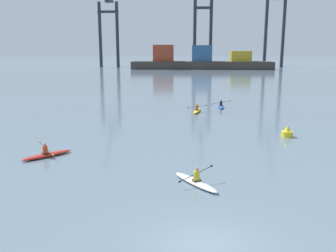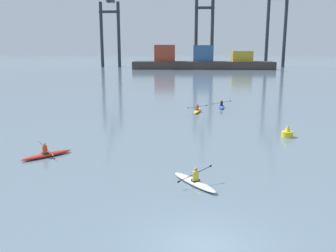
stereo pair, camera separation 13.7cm
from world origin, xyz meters
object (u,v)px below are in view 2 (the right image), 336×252
Objects in this scene: channel_buoy at (287,133)px; kayak_white at (194,181)px; gantry_crane_west_mid at (204,20)px; kayak_yellow at (197,111)px; gantry_crane_west at (109,22)px; gantry_crane_east_mid at (278,13)px; kayak_blue at (221,106)px; kayak_red at (46,154)px; container_barge at (201,61)px.

channel_buoy is 13.12m from kayak_white.
kayak_white is at bearing -91.95° from gantry_crane_west_mid.
kayak_yellow is 1.12× the size of kayak_white.
gantry_crane_west is 0.88× the size of gantry_crane_east_mid.
channel_buoy is at bearing -57.80° from kayak_yellow.
gantry_crane_west is 10.43× the size of kayak_yellow.
kayak_yellow is 1.01× the size of kayak_blue.
kayak_white is 1.06× the size of kayak_red.
kayak_blue is (-4.06, 14.44, -0.19)m from channel_buoy.
gantry_crane_east_mid is at bearing 74.26° from kayak_blue.
container_barge is at bearing -152.73° from gantry_crane_east_mid.
gantry_crane_west_mid is 9.62× the size of kayak_yellow.
gantry_crane_west is at bearing 100.59° from kayak_red.
gantry_crane_east_mid is at bearing 73.23° from kayak_yellow.
gantry_crane_west_mid is at bearing 83.27° from container_barge.
gantry_crane_east_mid reaches higher than kayak_blue.
kayak_yellow is at bearing 88.81° from kayak_white.
container_barge is at bearing 88.49° from kayak_white.
gantry_crane_west is 11.72× the size of kayak_white.
kayak_yellow is (31.75, -98.54, -16.62)m from gantry_crane_west.
kayak_red is at bearing -96.81° from container_barge.
gantry_crane_west_mid reaches higher than kayak_yellow.
gantry_crane_west_mid reaches higher than kayak_red.
gantry_crane_west is 36.02× the size of channel_buoy.
container_barge reaches higher than channel_buoy.
container_barge is 83.37m from kayak_blue.
container_barge is at bearing 92.67° from channel_buoy.
kayak_yellow is (-6.98, 11.08, -0.19)m from channel_buoy.
kayak_blue is (2.92, 3.35, 0.00)m from kayak_yellow.
channel_buoy is 0.35× the size of kayak_red.
kayak_yellow is at bearing -92.12° from gantry_crane_west_mid.
gantry_crane_west is at bearing 109.46° from channel_buoy.
container_barge is at bearing 90.35° from kayak_blue.
channel_buoy is (38.73, -109.63, -16.43)m from gantry_crane_west.
gantry_crane_east_mid reaches higher than kayak_yellow.
kayak_yellow is at bearing -131.03° from kayak_blue.
kayak_white is at bearing -24.13° from kayak_red.
channel_buoy reaches higher than kayak_red.
channel_buoy is 0.33× the size of kayak_white.
gantry_crane_west_mid reaches higher than kayak_blue.
channel_buoy is at bearing -70.54° from gantry_crane_west.
gantry_crane_west_mid is 94.66m from kayak_blue.
kayak_yellow is at bearing 60.33° from kayak_red.
kayak_blue is at bearing 82.40° from kayak_white.
gantry_crane_west is 12.45× the size of kayak_red.
kayak_yellow is 21.90m from kayak_white.
gantry_crane_east_mid is 13.33× the size of kayak_white.
kayak_red is (-12.95, -20.96, 0.00)m from kayak_blue.
gantry_crane_east_mid is (62.23, 2.61, 2.80)m from gantry_crane_west.
gantry_crane_west_mid is 27.44m from gantry_crane_east_mid.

